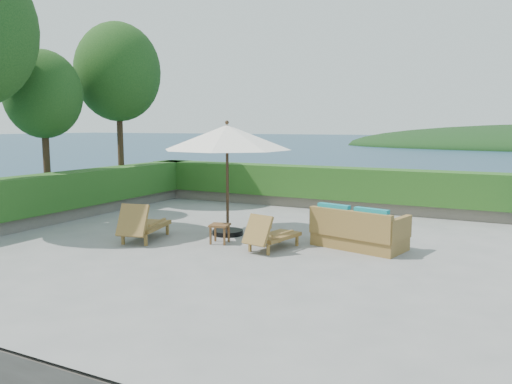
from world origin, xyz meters
The scene contains 14 objects.
ground centered at (0.00, 0.00, 0.00)m, with size 12.00×12.00×0.00m, color gray.
foundation centered at (0.00, 0.00, -1.55)m, with size 12.00×12.00×3.00m, color #5D534A.
ocean centered at (0.00, 0.00, -3.00)m, with size 600.00×600.00×0.00m, color #172E4A.
planter_wall_far centered at (0.00, 5.60, 0.18)m, with size 12.00×0.60×0.36m, color gray.
planter_wall_left centered at (-5.60, 0.00, 0.18)m, with size 0.60×12.00×0.36m, color gray.
hedge_far centered at (0.00, 5.60, 0.85)m, with size 12.40×0.90×1.00m, color #204614.
hedge_left centered at (-5.60, 0.00, 0.85)m, with size 0.90×12.40×1.00m, color #204614.
tree_mid centered at (-6.40, 0.50, 3.55)m, with size 2.20×2.20×4.83m.
tree_far centered at (-6.00, 3.20, 4.40)m, with size 2.80×2.80×6.03m.
patio_umbrella centered at (-0.44, 0.72, 2.37)m, with size 3.91×3.91×2.80m.
lounge_left centered at (-1.88, -0.73, 0.39)m, with size 1.01×1.72×0.93m.
lounge_right centered at (1.14, -0.18, 0.34)m, with size 0.86×1.51×0.82m.
side_table centered at (-0.15, -0.15, 0.37)m, with size 0.50×0.50×0.45m.
wicker_loveseat centered at (2.79, 0.83, 0.38)m, with size 2.15×1.43×0.97m.
Camera 1 is at (5.60, -9.74, 2.67)m, focal length 35.00 mm.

